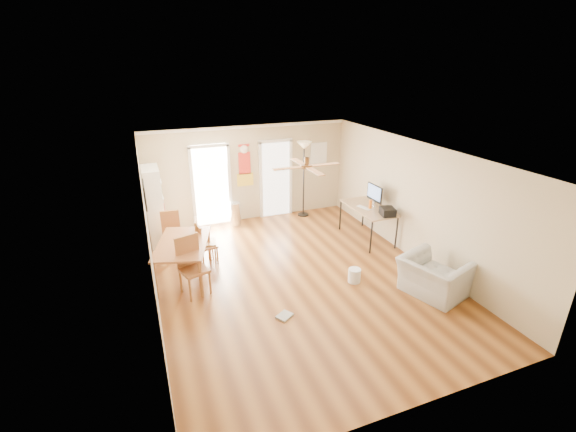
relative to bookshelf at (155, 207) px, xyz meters
name	(u,v)px	position (x,y,z in m)	size (l,w,h in m)	color
floor	(299,278)	(2.54, -2.76, -0.95)	(7.00, 7.00, 0.00)	brown
ceiling	(300,153)	(2.54, -2.76, 1.65)	(5.50, 7.00, 0.00)	silver
wall_back	(249,174)	(2.54, 0.74, 0.35)	(5.50, 0.04, 2.60)	beige
wall_front	(416,328)	(2.54, -6.26, 0.35)	(5.50, 0.04, 2.60)	beige
wall_left	(150,242)	(-0.21, -2.76, 0.35)	(0.04, 7.00, 2.60)	beige
wall_right	(416,202)	(5.29, -2.76, 0.35)	(0.04, 7.00, 2.60)	beige
crown_molding	(300,155)	(2.54, -2.76, 1.61)	(5.50, 7.00, 0.08)	white
kitchen_doorway	(211,187)	(1.49, 0.73, 0.10)	(0.90, 0.10, 2.10)	white
bathroom_doorway	(276,180)	(3.29, 0.73, 0.10)	(0.80, 0.10, 2.10)	white
wall_decal	(245,165)	(2.42, 0.72, 0.60)	(0.46, 0.03, 1.10)	red
ac_grille	(319,153)	(4.59, 0.71, 0.75)	(0.50, 0.04, 0.60)	white
framed_poster	(144,195)	(-0.18, -1.36, 0.75)	(0.04, 0.66, 0.48)	black
ceiling_fan	(307,166)	(2.54, -3.06, 1.48)	(1.24, 1.24, 0.20)	#593819
bookshelf	(155,207)	(0.00, 0.00, 0.00)	(0.38, 0.85, 1.89)	white
dining_table	(184,260)	(0.39, -1.89, -0.55)	(0.95, 1.59, 0.79)	#9B6132
dining_chair_right_a	(206,240)	(0.94, -1.32, -0.45)	(0.41, 0.41, 0.99)	#9F6D33
dining_chair_right_b	(207,244)	(0.94, -1.42, -0.49)	(0.38, 0.38, 0.92)	olive
dining_chair_near	(194,267)	(0.49, -2.56, -0.38)	(0.47, 0.47, 1.13)	brown
dining_chair_far	(171,228)	(0.29, -0.38, -0.45)	(0.41, 0.41, 1.00)	#A36134
trash_can	(235,214)	(2.02, 0.41, -0.63)	(0.30, 0.30, 0.64)	silver
torchiere_lamp	(304,180)	(4.01, 0.41, 0.12)	(0.40, 0.40, 2.12)	black
computer_desk	(367,223)	(4.85, -1.60, -0.53)	(0.77, 1.54, 0.83)	#A18557
imac	(374,196)	(5.01, -1.59, 0.16)	(0.08, 0.59, 0.55)	black
keyboard	(364,208)	(4.74, -1.60, -0.11)	(0.12, 0.38, 0.01)	silver
printer	(388,212)	(4.99, -2.20, -0.03)	(0.30, 0.35, 0.18)	black
orange_bottle	(370,204)	(4.84, -1.70, 0.00)	(0.08, 0.08, 0.23)	orange
wastebasket_a	(354,275)	(3.53, -3.29, -0.80)	(0.25, 0.25, 0.29)	silver
floor_cloth	(284,316)	(1.81, -3.87, -0.93)	(0.27, 0.21, 0.04)	gray
armchair	(433,277)	(4.69, -4.21, -0.58)	(1.12, 0.98, 0.73)	#A6A6A0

